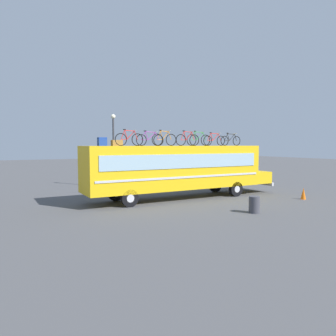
% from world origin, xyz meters
% --- Properties ---
extents(ground_plane, '(120.00, 120.00, 0.00)m').
position_xyz_m(ground_plane, '(0.00, 0.00, 0.00)').
color(ground_plane, '#4C4C4F').
extents(bus, '(12.86, 2.52, 3.26)m').
position_xyz_m(bus, '(0.22, -0.00, 1.91)').
color(bus, yellow).
rests_on(bus, ground).
extents(luggage_bag_1, '(0.46, 0.34, 0.46)m').
position_xyz_m(luggage_bag_1, '(-4.66, -0.09, 3.49)').
color(luggage_bag_1, '#193899').
rests_on(luggage_bag_1, bus).
extents(luggage_bag_2, '(0.59, 0.36, 0.33)m').
position_xyz_m(luggage_bag_2, '(-3.81, -0.03, 3.42)').
color(luggage_bag_2, olive).
rests_on(luggage_bag_2, bus).
extents(rooftop_bicycle_1, '(1.69, 0.44, 0.93)m').
position_xyz_m(rooftop_bicycle_1, '(-3.14, -0.19, 3.65)').
color(rooftop_bicycle_1, black).
rests_on(rooftop_bicycle_1, bus).
extents(rooftop_bicycle_2, '(1.76, 0.44, 0.88)m').
position_xyz_m(rooftop_bicycle_2, '(-1.84, -0.16, 3.63)').
color(rooftop_bicycle_2, black).
rests_on(rooftop_bicycle_2, bus).
extents(rooftop_bicycle_3, '(1.69, 0.44, 0.97)m').
position_xyz_m(rooftop_bicycle_3, '(-0.63, 0.33, 3.66)').
color(rooftop_bicycle_3, black).
rests_on(rooftop_bicycle_3, bus).
extents(rooftop_bicycle_4, '(1.67, 0.44, 0.93)m').
position_xyz_m(rooftop_bicycle_4, '(0.61, -0.36, 3.65)').
color(rooftop_bicycle_4, black).
rests_on(rooftop_bicycle_4, bus).
extents(rooftop_bicycle_5, '(1.82, 0.44, 0.96)m').
position_xyz_m(rooftop_bicycle_5, '(1.93, 0.38, 3.66)').
color(rooftop_bicycle_5, black).
rests_on(rooftop_bicycle_5, bus).
extents(rooftop_bicycle_6, '(1.76, 0.44, 0.88)m').
position_xyz_m(rooftop_bicycle_6, '(3.11, 0.27, 3.63)').
color(rooftop_bicycle_6, black).
rests_on(rooftop_bicycle_6, bus).
extents(rooftop_bicycle_7, '(1.70, 0.44, 0.87)m').
position_xyz_m(rooftop_bicycle_7, '(4.40, 0.15, 3.63)').
color(rooftop_bicycle_7, black).
rests_on(rooftop_bicycle_7, bus).
extents(trash_bin, '(0.53, 0.53, 0.82)m').
position_xyz_m(trash_bin, '(1.23, -5.45, 0.41)').
color(trash_bin, '#3F3F47').
rests_on(trash_bin, ground).
extents(traffic_cone, '(0.31, 0.31, 0.69)m').
position_xyz_m(traffic_cone, '(6.69, -3.98, 0.35)').
color(traffic_cone, orange).
rests_on(traffic_cone, ground).
extents(street_lamp, '(0.36, 0.36, 5.67)m').
position_xyz_m(street_lamp, '(-1.54, 6.91, 3.56)').
color(street_lamp, '#38383D').
rests_on(street_lamp, ground).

